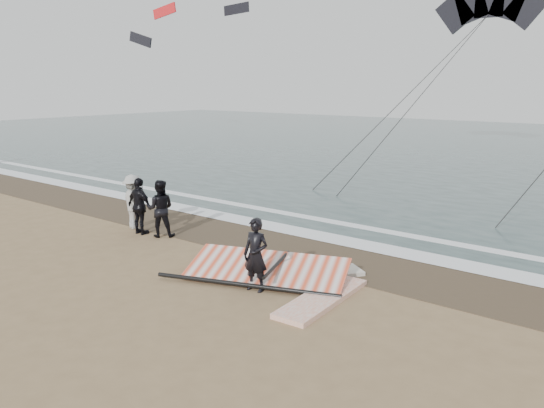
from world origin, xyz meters
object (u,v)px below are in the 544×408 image
at_px(man_main, 256,255).
at_px(board_cream, 310,275).
at_px(sail_rig, 268,270).
at_px(board_white, 322,298).

distance_m(man_main, board_cream, 1.71).
xyz_separation_m(man_main, sail_rig, (-0.28, 0.81, -0.64)).
bearing_deg(man_main, sail_rig, 102.89).
xyz_separation_m(man_main, board_white, (1.50, 0.42, -0.78)).
bearing_deg(man_main, board_white, 9.16).
height_order(board_cream, sail_rig, sail_rig).
xyz_separation_m(board_cream, sail_rig, (-0.81, -0.62, 0.14)).
bearing_deg(sail_rig, board_white, -12.29).
relative_size(board_white, sail_rig, 0.67).
xyz_separation_m(board_white, board_cream, (-0.97, 1.00, -0.00)).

